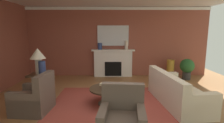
# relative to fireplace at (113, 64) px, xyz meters

# --- Properties ---
(ground_plane) EXTENTS (9.55, 9.55, 0.00)m
(ground_plane) POSITION_rel_fireplace_xyz_m (0.07, -3.20, -0.55)
(ground_plane) COLOR olive
(wall_fireplace) EXTENTS (7.95, 0.12, 2.93)m
(wall_fireplace) POSITION_rel_fireplace_xyz_m (0.07, 0.21, 0.91)
(wall_fireplace) COLOR brown
(wall_fireplace) RESTS_ON ground_plane
(crown_moulding) EXTENTS (7.95, 0.08, 0.12)m
(crown_moulding) POSITION_rel_fireplace_xyz_m (0.07, 0.13, 2.30)
(crown_moulding) COLOR white
(area_rug) EXTENTS (3.02, 2.70, 0.01)m
(area_rug) POSITION_rel_fireplace_xyz_m (-0.17, -2.92, -0.55)
(area_rug) COLOR #993D33
(area_rug) RESTS_ON ground_plane
(fireplace) EXTENTS (1.80, 0.35, 1.16)m
(fireplace) POSITION_rel_fireplace_xyz_m (0.00, 0.00, 0.00)
(fireplace) COLOR white
(fireplace) RESTS_ON ground_plane
(mantel_mirror) EXTENTS (1.31, 0.04, 0.84)m
(mantel_mirror) POSITION_rel_fireplace_xyz_m (0.00, 0.12, 1.18)
(mantel_mirror) COLOR silver
(sofa) EXTENTS (1.12, 2.18, 0.85)m
(sofa) POSITION_rel_fireplace_xyz_m (1.63, -2.88, -0.25)
(sofa) COLOR beige
(sofa) RESTS_ON ground_plane
(armchair_near_window) EXTENTS (0.87, 0.87, 0.95)m
(armchair_near_window) POSITION_rel_fireplace_xyz_m (-1.94, -3.34, -0.24)
(armchair_near_window) COLOR brown
(armchair_near_window) RESTS_ON ground_plane
(armchair_facing_fireplace) EXTENTS (0.88, 0.88, 0.95)m
(armchair_facing_fireplace) POSITION_rel_fireplace_xyz_m (0.09, -4.42, -0.24)
(armchair_facing_fireplace) COLOR brown
(armchair_facing_fireplace) RESTS_ON ground_plane
(coffee_table) EXTENTS (1.00, 1.00, 0.45)m
(coffee_table) POSITION_rel_fireplace_xyz_m (-0.17, -2.92, -0.22)
(coffee_table) COLOR #3D2D1E
(coffee_table) RESTS_ON ground_plane
(side_table) EXTENTS (0.56, 0.56, 0.70)m
(side_table) POSITION_rel_fireplace_xyz_m (-2.19, -2.38, -0.15)
(side_table) COLOR #3D2D1E
(side_table) RESTS_ON ground_plane
(table_lamp) EXTENTS (0.44, 0.44, 0.75)m
(table_lamp) POSITION_rel_fireplace_xyz_m (-2.19, -2.38, 0.67)
(table_lamp) COLOR beige
(table_lamp) RESTS_ON side_table
(vase_mantel_left) EXTENTS (0.18, 0.18, 0.28)m
(vase_mantel_left) POSITION_rel_fireplace_xyz_m (-0.55, -0.05, 0.75)
(vase_mantel_left) COLOR navy
(vase_mantel_left) RESTS_ON fireplace
(vase_on_side_table) EXTENTS (0.19, 0.19, 0.40)m
(vase_on_side_table) POSITION_rel_fireplace_xyz_m (-2.04, -2.50, 0.35)
(vase_on_side_table) COLOR navy
(vase_on_side_table) RESTS_ON side_table
(vase_mantel_right) EXTENTS (0.14, 0.14, 0.37)m
(vase_mantel_right) POSITION_rel_fireplace_xyz_m (0.55, -0.05, 0.80)
(vase_mantel_right) COLOR beige
(vase_mantel_right) RESTS_ON fireplace
(vase_tall_corner) EXTENTS (0.30, 0.30, 0.76)m
(vase_tall_corner) POSITION_rel_fireplace_xyz_m (2.36, -0.30, -0.17)
(vase_tall_corner) COLOR #B7892D
(vase_tall_corner) RESTS_ON ground_plane
(book_red_cover) EXTENTS (0.21, 0.20, 0.05)m
(book_red_cover) POSITION_rel_fireplace_xyz_m (-0.26, -2.79, -0.08)
(book_red_cover) COLOR navy
(book_red_cover) RESTS_ON coffee_table
(book_art_folio) EXTENTS (0.21, 0.16, 0.05)m
(book_art_folio) POSITION_rel_fireplace_xyz_m (-0.13, -3.08, -0.02)
(book_art_folio) COLOR maroon
(book_art_folio) RESTS_ON coffee_table
(book_small_novel) EXTENTS (0.23, 0.21, 0.05)m
(book_small_novel) POSITION_rel_fireplace_xyz_m (-0.29, -3.03, 0.03)
(book_small_novel) COLOR tan
(book_small_novel) RESTS_ON coffee_table
(potted_plant) EXTENTS (0.56, 0.56, 0.83)m
(potted_plant) POSITION_rel_fireplace_xyz_m (2.96, -0.50, -0.06)
(potted_plant) COLOR #333333
(potted_plant) RESTS_ON ground_plane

